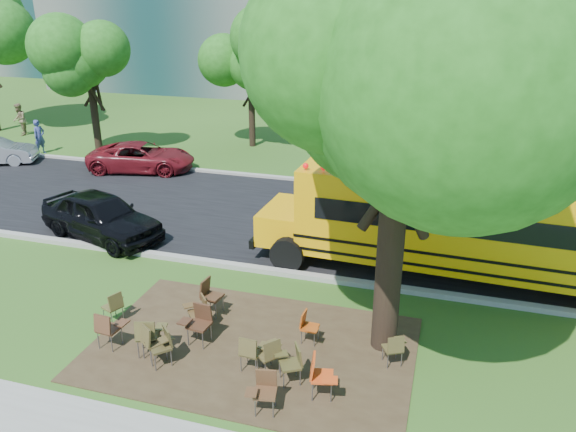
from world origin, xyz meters
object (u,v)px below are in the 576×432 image
(main_tree, at_px, (403,73))
(black_car, at_px, (101,216))
(chair_1, at_px, (152,339))
(school_bus, at_px, (499,223))
(chair_3, at_px, (162,342))
(bg_car_red, at_px, (142,157))
(chair_12, at_px, (308,325))
(pedestrian_b, at_px, (20,119))
(chair_0, at_px, (108,327))
(chair_13, at_px, (395,347))
(chair_7, at_px, (319,373))
(chair_4, at_px, (251,350))
(chair_5, at_px, (264,388))
(chair_14, at_px, (199,320))
(chair_8, at_px, (114,304))
(chair_9, at_px, (200,309))
(chair_10, at_px, (210,294))
(chair_2, at_px, (148,333))
(chair_11, at_px, (270,352))
(pedestrian_a, at_px, (39,137))
(chair_6, at_px, (292,360))

(main_tree, bearing_deg, black_car, 160.23)
(chair_1, bearing_deg, school_bus, 72.53)
(chair_3, relative_size, bg_car_red, 0.19)
(chair_12, relative_size, pedestrian_b, 0.44)
(chair_0, xyz_separation_m, chair_12, (4.10, 1.46, -0.08))
(chair_0, height_order, chair_13, chair_0)
(school_bus, relative_size, chair_7, 13.24)
(main_tree, distance_m, chair_4, 6.18)
(chair_5, distance_m, chair_14, 2.68)
(chair_0, height_order, chair_12, chair_0)
(chair_7, height_order, chair_8, chair_7)
(chair_7, xyz_separation_m, black_car, (-8.40, 5.44, 0.18))
(chair_13, distance_m, black_car, 10.47)
(chair_9, height_order, chair_12, chair_9)
(chair_8, bearing_deg, chair_7, -80.52)
(main_tree, relative_size, chair_13, 12.32)
(chair_8, bearing_deg, school_bus, -38.81)
(school_bus, xyz_separation_m, chair_12, (-4.04, -4.24, -1.22))
(main_tree, xyz_separation_m, chair_10, (-4.21, 0.11, -5.35))
(chair_1, xyz_separation_m, chair_2, (-0.17, 0.15, 0.01))
(black_car, bearing_deg, chair_9, -109.96)
(chair_5, distance_m, pedestrian_b, 25.99)
(bg_car_red, bearing_deg, chair_11, -152.47)
(chair_4, xyz_separation_m, pedestrian_a, (-15.60, 12.95, 0.30))
(chair_5, xyz_separation_m, chair_10, (-2.35, 2.83, 0.05))
(chair_11, height_order, pedestrian_b, pedestrian_b)
(chair_14, xyz_separation_m, pedestrian_b, (-17.72, 15.15, 0.28))
(chair_9, bearing_deg, chair_6, -155.65)
(chair_3, bearing_deg, chair_0, 37.92)
(main_tree, height_order, pedestrian_a, main_tree)
(chair_12, bearing_deg, chair_11, -16.10)
(school_bus, bearing_deg, chair_0, -142.72)
(chair_5, bearing_deg, chair_14, -49.64)
(school_bus, distance_m, chair_10, 7.68)
(chair_1, distance_m, chair_13, 5.06)
(school_bus, bearing_deg, chair_11, -126.87)
(chair_6, relative_size, chair_7, 0.93)
(chair_1, bearing_deg, chair_3, 32.50)
(chair_12, bearing_deg, chair_13, 84.98)
(pedestrian_b, bearing_deg, chair_0, 10.19)
(main_tree, xyz_separation_m, chair_0, (-5.74, -1.83, -5.36))
(chair_6, height_order, chair_8, chair_6)
(chair_5, height_order, pedestrian_b, pedestrian_b)
(school_bus, height_order, chair_6, school_bus)
(chair_10, distance_m, chair_11, 2.75)
(chair_10, height_order, pedestrian_b, pedestrian_b)
(bg_car_red, bearing_deg, chair_6, -151.37)
(chair_10, bearing_deg, chair_14, 19.09)
(chair_6, xyz_separation_m, bg_car_red, (-10.29, 11.88, 0.10))
(school_bus, bearing_deg, chair_13, -112.59)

